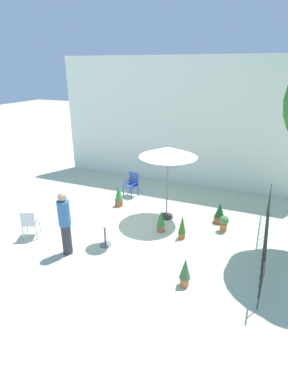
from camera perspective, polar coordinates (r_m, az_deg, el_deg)
The scene contains 14 objects.
ground_plane at distance 9.95m, azimuth -1.10°, elevation -5.83°, with size 60.00×60.00×0.00m, color beige.
villa_facade at distance 12.85m, azimuth 6.58°, elevation 12.82°, with size 10.56×0.30×5.15m, color white.
terrace_railing at distance 8.96m, azimuth 22.17°, elevation -6.16°, with size 0.03×5.36×1.01m.
patio_umbrella_0 at distance 9.49m, azimuth 4.61°, elevation 7.36°, with size 1.84×1.84×2.50m.
cafe_table_0 at distance 8.60m, azimuth -7.43°, elevation -6.95°, with size 0.62×0.62×0.76m.
patio_chair_0 at distance 9.51m, azimuth -20.77°, elevation -5.31°, with size 0.57×0.58×0.88m.
patio_chair_1 at distance 11.79m, azimuth -2.27°, elevation 1.77°, with size 0.57×0.55×0.95m.
potted_plant_0 at distance 8.98m, azimuth 7.21°, elevation -6.48°, with size 0.23×0.23×0.77m.
potted_plant_1 at distance 9.66m, azimuth 14.83°, elevation -5.60°, with size 0.29×0.29×0.52m.
potted_plant_2 at distance 9.32m, azimuth 3.21°, elevation -5.47°, with size 0.25×0.25×0.71m.
potted_plant_3 at distance 10.97m, azimuth -4.80°, elevation -0.71°, with size 0.29×0.29×0.84m.
potted_plant_4 at distance 7.21m, azimuth 7.75°, elevation -14.61°, with size 0.26×0.26×0.74m.
potted_plant_5 at distance 10.11m, azimuth 14.06°, elevation -3.94°, with size 0.34×0.34×0.69m.
standing_person at distance 8.26m, azimuth -14.70°, elevation -5.62°, with size 0.35×0.35×1.79m.
Camera 1 is at (3.57, -7.97, 4.75)m, focal length 28.27 mm.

